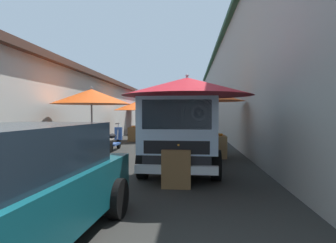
{
  "coord_description": "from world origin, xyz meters",
  "views": [
    {
      "loc": [
        -1.27,
        -1.33,
        1.59
      ],
      "look_at": [
        8.04,
        -0.57,
        1.3
      ],
      "focal_mm": 30.05,
      "sensor_mm": 36.0,
      "label": 1
    }
  ],
  "objects": [
    {
      "name": "delivery_truck",
      "position": [
        6.07,
        -1.06,
        1.04
      ],
      "size": [
        4.97,
        2.07,
        2.08
      ],
      "color": "black",
      "rests_on": "ground"
    },
    {
      "name": "building_right_concrete",
      "position": [
        15.75,
        -6.81,
        3.25
      ],
      "size": [
        49.8,
        7.5,
        6.48
      ],
      "color": "gray",
      "rests_on": "ground"
    },
    {
      "name": "fruit_stall_far_left",
      "position": [
        19.53,
        2.3,
        1.85
      ],
      "size": [
        2.63,
        2.63,
        2.35
      ],
      "color": "#9E9EA3",
      "rests_on": "ground"
    },
    {
      "name": "building_left_whitewash",
      "position": [
        15.75,
        6.81,
        1.77
      ],
      "size": [
        49.8,
        7.5,
        3.51
      ],
      "color": "beige",
      "rests_on": "ground"
    },
    {
      "name": "fruit_stall_mid_lane",
      "position": [
        7.66,
        1.91,
        1.91
      ],
      "size": [
        2.56,
        2.56,
        2.44
      ],
      "color": "#9E9EA3",
      "rests_on": "ground"
    },
    {
      "name": "hatchback_car",
      "position": [
        1.62,
        0.73,
        0.74
      ],
      "size": [
        4.02,
        2.14,
        1.45
      ],
      "color": "#0F4C56",
      "rests_on": "ground"
    },
    {
      "name": "fruit_stall_near_left",
      "position": [
        4.74,
        -1.22,
        1.92
      ],
      "size": [
        2.76,
        2.76,
        2.41
      ],
      "color": "#9E9EA3",
      "rests_on": "ground"
    },
    {
      "name": "fruit_stall_near_right",
      "position": [
        9.02,
        -2.08,
        1.84
      ],
      "size": [
        2.47,
        2.47,
        2.4
      ],
      "color": "#9E9EA3",
      "rests_on": "ground"
    },
    {
      "name": "parked_scooter",
      "position": [
        10.33,
        1.88,
        0.45
      ],
      "size": [
        1.69,
        0.32,
        1.14
      ],
      "color": "black",
      "rests_on": "ground"
    },
    {
      "name": "ground",
      "position": [
        13.5,
        0.0,
        0.0
      ],
      "size": [
        90.0,
        90.0,
        0.0
      ],
      "primitive_type": "plane",
      "color": "#282826"
    },
    {
      "name": "fruit_stall_far_right",
      "position": [
        14.21,
        1.75,
        1.74
      ],
      "size": [
        2.48,
        2.48,
        2.27
      ],
      "color": "#9E9EA3",
      "rests_on": "ground"
    },
    {
      "name": "vendor_by_crates",
      "position": [
        12.52,
        -0.66,
        0.91
      ],
      "size": [
        0.36,
        0.59,
        1.59
      ],
      "color": "navy",
      "rests_on": "ground"
    }
  ]
}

